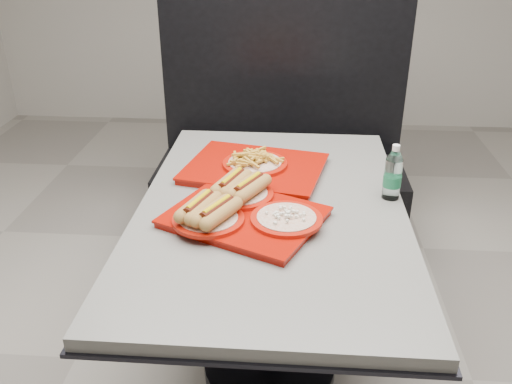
# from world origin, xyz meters

# --- Properties ---
(ground) EXTENTS (6.00, 6.00, 0.00)m
(ground) POSITION_xyz_m (0.00, 0.00, 0.00)
(ground) COLOR gray
(ground) RESTS_ON ground
(diner_table) EXTENTS (0.92, 1.42, 0.75)m
(diner_table) POSITION_xyz_m (0.00, 0.00, 0.58)
(diner_table) COLOR black
(diner_table) RESTS_ON ground
(booth_bench) EXTENTS (1.30, 0.57, 1.35)m
(booth_bench) POSITION_xyz_m (0.00, 1.09, 0.40)
(booth_bench) COLOR black
(booth_bench) RESTS_ON ground
(tray_near) EXTENTS (0.57, 0.52, 0.10)m
(tray_near) POSITION_xyz_m (-0.10, -0.11, 0.79)
(tray_near) COLOR #910D03
(tray_near) RESTS_ON diner_table
(tray_far) EXTENTS (0.58, 0.49, 0.10)m
(tray_far) POSITION_xyz_m (-0.08, 0.26, 0.78)
(tray_far) COLOR #910D03
(tray_far) RESTS_ON diner_table
(water_bottle) EXTENTS (0.06, 0.06, 0.20)m
(water_bottle) POSITION_xyz_m (0.41, 0.08, 0.84)
(water_bottle) COLOR silver
(water_bottle) RESTS_ON diner_table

